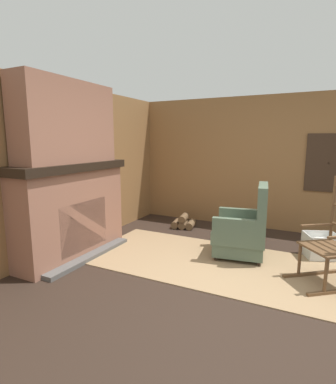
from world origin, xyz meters
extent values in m
plane|color=#2D2119|center=(0.00, 0.00, 0.00)|extent=(14.00, 14.00, 0.00)
cube|color=olive|center=(-2.63, 0.00, 1.22)|extent=(0.06, 5.81, 2.43)
cube|color=olive|center=(0.00, 2.63, 1.22)|extent=(5.81, 0.06, 2.43)
cube|color=#382619|center=(0.84, 2.59, 1.26)|extent=(0.70, 0.02, 0.97)
cube|color=silver|center=(0.84, 2.60, 1.26)|extent=(0.66, 0.01, 0.93)
cube|color=#382619|center=(0.84, 2.59, 1.26)|extent=(0.02, 0.02, 0.93)
cube|color=#382619|center=(0.84, 2.59, 1.26)|extent=(0.66, 0.02, 0.02)
cube|color=#93604C|center=(-2.38, 0.00, 0.61)|extent=(0.45, 1.73, 1.22)
cube|color=black|center=(-2.19, 0.00, 0.46)|extent=(0.08, 0.90, 0.68)
cube|color=#565451|center=(-2.07, 0.00, 0.03)|extent=(0.16, 1.56, 0.06)
cube|color=black|center=(-2.38, 0.00, 1.27)|extent=(0.55, 1.83, 0.11)
cube|color=#93604C|center=(-2.38, 0.00, 1.87)|extent=(0.40, 1.53, 1.08)
cube|color=#997A56|center=(-0.57, 0.62, 0.01)|extent=(3.35, 1.64, 0.01)
cube|color=#516651|center=(-0.24, 1.03, 0.18)|extent=(0.76, 0.77, 0.24)
cube|color=#516651|center=(-0.24, 1.03, 0.33)|extent=(0.80, 0.81, 0.18)
cube|color=#516651|center=(0.04, 1.07, 0.73)|extent=(0.23, 0.72, 0.62)
cube|color=#516651|center=(-0.22, 0.72, 0.52)|extent=(0.64, 0.18, 0.20)
cube|color=#516651|center=(-0.31, 1.33, 0.52)|extent=(0.64, 0.18, 0.20)
cylinder|color=#332319|center=(-0.48, 0.70, 0.03)|extent=(0.06, 0.06, 0.06)
cylinder|color=#332319|center=(-0.56, 1.27, 0.03)|extent=(0.06, 0.06, 0.06)
cylinder|color=#332319|center=(0.07, 0.79, 0.03)|extent=(0.06, 0.06, 0.06)
cylinder|color=#332319|center=(-0.01, 1.35, 0.03)|extent=(0.06, 0.06, 0.06)
cube|color=brown|center=(0.72, 0.79, 0.02)|extent=(0.66, 0.52, 0.04)
cylinder|color=brown|center=(0.84, 0.32, 0.23)|extent=(0.05, 0.05, 0.38)
cylinder|color=brown|center=(0.57, 0.67, 0.23)|extent=(0.05, 0.05, 0.38)
cylinder|color=brown|center=(0.88, 0.91, 0.23)|extent=(0.05, 0.05, 0.38)
cube|color=brown|center=(0.86, 0.61, 0.43)|extent=(0.69, 0.70, 0.02)
cylinder|color=brown|center=(0.88, 0.91, 0.82)|extent=(0.05, 0.05, 0.80)
cube|color=brown|center=(0.72, 0.79, 0.64)|extent=(0.35, 0.29, 0.02)
cylinder|color=brown|center=(-1.65, 1.95, 0.07)|extent=(0.20, 0.39, 0.14)
cylinder|color=brown|center=(-1.52, 1.97, 0.07)|extent=(0.20, 0.39, 0.14)
cylinder|color=brown|center=(-1.38, 2.00, 0.07)|extent=(0.20, 0.39, 0.14)
cylinder|color=brown|center=(-1.52, 1.97, 0.19)|extent=(0.20, 0.39, 0.14)
cube|color=white|center=(0.80, 1.47, 0.01)|extent=(0.53, 0.49, 0.01)
cube|color=white|center=(0.99, 1.55, 0.17)|extent=(0.15, 0.34, 0.34)
cube|color=white|center=(0.61, 1.40, 0.17)|extent=(0.15, 0.34, 0.34)
cube|color=white|center=(0.74, 1.64, 0.17)|extent=(0.40, 0.17, 0.34)
cube|color=white|center=(0.87, 1.31, 0.17)|extent=(0.40, 0.17, 0.34)
ellipsoid|color=white|center=(0.80, 1.47, 0.19)|extent=(0.42, 0.40, 0.21)
ellipsoid|color=silver|center=(-2.42, -0.55, 1.38)|extent=(0.09, 0.09, 0.11)
cylinder|color=white|center=(-2.42, -0.55, 1.54)|extent=(0.05, 0.05, 0.20)
cube|color=gray|center=(-2.42, 0.43, 1.39)|extent=(0.16, 0.26, 0.12)
cube|color=silver|center=(-2.34, 0.43, 1.39)|extent=(0.01, 0.04, 0.02)
cylinder|color=red|center=(-2.44, -0.08, 1.46)|extent=(0.07, 0.28, 0.28)
camera|label=1|loc=(0.67, -3.07, 1.63)|focal=28.00mm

